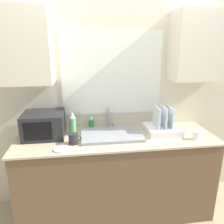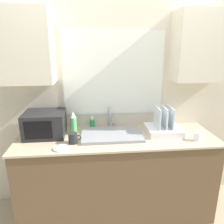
% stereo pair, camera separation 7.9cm
% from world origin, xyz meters
% --- Properties ---
extents(countertop, '(2.07, 0.67, 0.92)m').
position_xyz_m(countertop, '(0.00, 0.32, 0.46)').
color(countertop, brown).
rests_on(countertop, ground_plane).
extents(wall_back, '(6.00, 0.38, 2.60)m').
position_xyz_m(wall_back, '(0.00, 0.63, 1.42)').
color(wall_back, beige).
rests_on(wall_back, ground_plane).
extents(sink_basin, '(0.63, 0.43, 0.03)m').
position_xyz_m(sink_basin, '(-0.05, 0.35, 0.94)').
color(sink_basin, gray).
rests_on(sink_basin, countertop).
extents(faucet, '(0.08, 0.18, 0.24)m').
position_xyz_m(faucet, '(-0.05, 0.56, 1.07)').
color(faucet, '#99999E').
rests_on(faucet, countertop).
extents(microwave, '(0.41, 0.36, 0.26)m').
position_xyz_m(microwave, '(-0.74, 0.43, 1.05)').
color(microwave, '#232326').
rests_on(microwave, countertop).
extents(dish_rack, '(0.36, 0.34, 0.29)m').
position_xyz_m(dish_rack, '(0.51, 0.36, 0.98)').
color(dish_rack, white).
rests_on(dish_rack, countertop).
extents(spray_bottle, '(0.07, 0.07, 0.25)m').
position_xyz_m(spray_bottle, '(-0.45, 0.45, 1.04)').
color(spray_bottle, '#59B266').
rests_on(spray_bottle, countertop).
extents(soap_bottle, '(0.05, 0.05, 0.14)m').
position_xyz_m(soap_bottle, '(-0.25, 0.58, 0.98)').
color(soap_bottle, '#268C3F').
rests_on(soap_bottle, countertop).
extents(mug_near_sink, '(0.13, 0.09, 0.10)m').
position_xyz_m(mug_near_sink, '(-0.44, 0.20, 0.98)').
color(mug_near_sink, '#262628').
rests_on(mug_near_sink, countertop).
extents(mug_by_rack, '(0.10, 0.07, 0.09)m').
position_xyz_m(mug_by_rack, '(0.79, 0.14, 0.97)').
color(mug_by_rack, white).
rests_on(mug_by_rack, countertop).
extents(small_plate, '(0.15, 0.15, 0.01)m').
position_xyz_m(small_plate, '(-0.55, 0.09, 0.93)').
color(small_plate, silver).
rests_on(small_plate, countertop).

